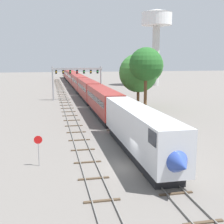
# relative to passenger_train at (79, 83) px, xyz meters

# --- Properties ---
(ground_plane) EXTENTS (400.00, 400.00, 0.00)m
(ground_plane) POSITION_rel_passenger_train_xyz_m (-2.00, -65.33, -2.61)
(ground_plane) COLOR slate
(track_main) EXTENTS (2.60, 200.00, 0.16)m
(track_main) POSITION_rel_passenger_train_xyz_m (0.00, -5.33, -2.55)
(track_main) COLOR slate
(track_main) RESTS_ON ground
(track_near) EXTENTS (2.60, 160.00, 0.16)m
(track_near) POSITION_rel_passenger_train_xyz_m (-5.50, -25.33, -2.55)
(track_near) COLOR slate
(track_near) RESTS_ON ground
(passenger_train) EXTENTS (3.04, 143.21, 4.80)m
(passenger_train) POSITION_rel_passenger_train_xyz_m (0.00, 0.00, 0.00)
(passenger_train) COLOR silver
(passenger_train) RESTS_ON ground
(signal_gantry) EXTENTS (12.10, 0.49, 8.02)m
(signal_gantry) POSITION_rel_passenger_train_xyz_m (-2.25, -18.92, 3.33)
(signal_gantry) COLOR #999BA0
(signal_gantry) RESTS_ON ground
(water_tower) EXTENTS (11.02, 11.02, 27.16)m
(water_tower) POSITION_rel_passenger_train_xyz_m (29.54, 14.17, 19.31)
(water_tower) COLOR beige
(water_tower) RESTS_ON ground
(stop_sign) EXTENTS (0.76, 0.08, 2.88)m
(stop_sign) POSITION_rel_passenger_train_xyz_m (-10.00, -63.24, -0.74)
(stop_sign) COLOR gray
(stop_sign) RESTS_ON ground
(trackside_tree_left) EXTENTS (5.97, 5.97, 11.82)m
(trackside_tree_left) POSITION_rel_passenger_train_xyz_m (8.14, -39.27, 6.17)
(trackside_tree_left) COLOR brown
(trackside_tree_left) RESTS_ON ground
(trackside_tree_mid) EXTENTS (7.15, 7.15, 11.95)m
(trackside_tree_mid) POSITION_rel_passenger_train_xyz_m (11.02, -30.77, 5.74)
(trackside_tree_mid) COLOR brown
(trackside_tree_mid) RESTS_ON ground
(trackside_tree_right) EXTENTS (7.75, 7.75, 10.88)m
(trackside_tree_right) POSITION_rel_passenger_train_xyz_m (8.67, -33.05, 4.37)
(trackside_tree_right) COLOR brown
(trackside_tree_right) RESTS_ON ground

